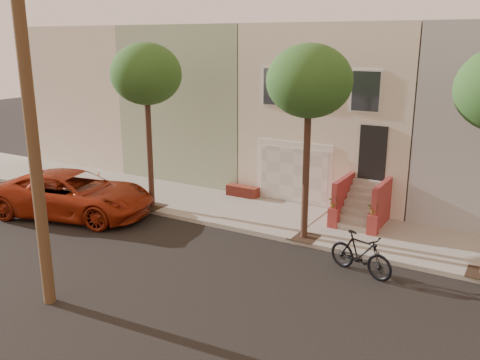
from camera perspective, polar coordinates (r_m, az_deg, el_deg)
The scene contains 7 objects.
ground at distance 14.82m, azimuth -2.78°, elevation -10.95°, with size 90.00×90.00×0.00m, color black.
sidewalk at distance 19.13m, azimuth 6.03°, elevation -4.56°, with size 40.00×3.70×0.15m, color gray.
house_row at distance 23.63m, azimuth 12.24°, elevation 7.91°, with size 33.10×11.70×7.00m.
tree_left at distance 19.77m, azimuth -10.32°, elevation 11.32°, with size 2.70×2.57×6.30m.
tree_mid at distance 16.32m, azimuth 7.64°, elevation 10.63°, with size 2.70×2.57×6.30m.
pickup_truck at distance 20.63m, azimuth -17.91°, elevation -1.49°, with size 2.83×6.13×1.70m, color maroon.
motorcycle at distance 15.30m, azimuth 13.17°, elevation -7.94°, with size 0.58×2.06×1.24m, color black.
Camera 1 is at (7.33, -11.09, 6.56)m, focal length 38.67 mm.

